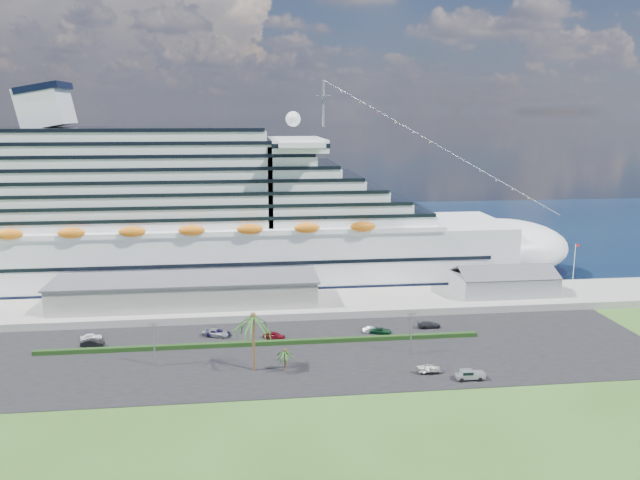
{
  "coord_description": "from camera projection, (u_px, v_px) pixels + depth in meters",
  "views": [
    {
      "loc": [
        -10.69,
        -102.08,
        45.79
      ],
      "look_at": [
        5.06,
        30.0,
        18.42
      ],
      "focal_mm": 35.0,
      "sensor_mm": 36.0,
      "label": 1
    }
  ],
  "objects": [
    {
      "name": "terminal_building",
      "position": [
        187.0,
        291.0,
        144.74
      ],
      "size": [
        61.0,
        15.0,
        6.3
      ],
      "color": "gray",
      "rests_on": "wharf"
    },
    {
      "name": "wharf",
      "position": [
        294.0,
        304.0,
        148.47
      ],
      "size": [
        240.0,
        20.0,
        1.8
      ],
      "primitive_type": "cube",
      "color": "gray",
      "rests_on": "ground"
    },
    {
      "name": "hedge",
      "position": [
        263.0,
        343.0,
        124.27
      ],
      "size": [
        88.0,
        1.1,
        0.9
      ],
      "primitive_type": "cube",
      "color": "black",
      "rests_on": "asphalt_lot"
    },
    {
      "name": "cruise_ship",
      "position": [
        206.0,
        223.0,
        166.13
      ],
      "size": [
        191.0,
        38.0,
        54.0
      ],
      "color": "silver",
      "rests_on": "ground"
    },
    {
      "name": "water",
      "position": [
        276.0,
        235.0,
        236.18
      ],
      "size": [
        420.0,
        160.0,
        0.02
      ],
      "primitive_type": "cube",
      "color": "black",
      "rests_on": "ground"
    },
    {
      "name": "lamp_post_right",
      "position": [
        411.0,
        328.0,
        118.77
      ],
      "size": [
        1.6,
        0.35,
        8.27
      ],
      "color": "gray",
      "rests_on": "asphalt_lot"
    },
    {
      "name": "palm_tall",
      "position": [
        253.0,
        322.0,
        110.62
      ],
      "size": [
        8.82,
        8.82,
        11.13
      ],
      "color": "#47301E",
      "rests_on": "ground"
    },
    {
      "name": "parked_car_5",
      "position": [
        372.0,
        330.0,
        131.45
      ],
      "size": [
        3.96,
        1.89,
        1.25
      ],
      "primitive_type": "imported",
      "rotation": [
        0.0,
        0.0,
        1.73
      ],
      "color": "#A4A5AB",
      "rests_on": "asphalt_lot"
    },
    {
      "name": "port_shed",
      "position": [
        504.0,
        283.0,
        153.79
      ],
      "size": [
        24.0,
        12.31,
        7.37
      ],
      "color": "gray",
      "rests_on": "wharf"
    },
    {
      "name": "parked_car_4",
      "position": [
        274.0,
        335.0,
        127.75
      ],
      "size": [
        4.83,
        3.44,
        1.53
      ],
      "primitive_type": "imported",
      "rotation": [
        0.0,
        0.0,
        1.16
      ],
      "color": "maroon",
      "rests_on": "asphalt_lot"
    },
    {
      "name": "ground",
      "position": [
        312.0,
        377.0,
        109.75
      ],
      "size": [
        420.0,
        420.0,
        0.0
      ],
      "primitive_type": "plane",
      "color": "#2E4C19",
      "rests_on": "ground"
    },
    {
      "name": "flagpole",
      "position": [
        574.0,
        266.0,
        155.11
      ],
      "size": [
        1.08,
        0.16,
        12.0
      ],
      "color": "silver",
      "rests_on": "wharf"
    },
    {
      "name": "asphalt_lot",
      "position": [
        306.0,
        353.0,
        120.43
      ],
      "size": [
        140.0,
        38.0,
        0.12
      ],
      "primitive_type": "cube",
      "color": "black",
      "rests_on": "ground"
    },
    {
      "name": "parked_car_7",
      "position": [
        429.0,
        325.0,
        134.28
      ],
      "size": [
        4.98,
        2.11,
        1.43
      ],
      "primitive_type": "imported",
      "rotation": [
        0.0,
        0.0,
        1.59
      ],
      "color": "#232429",
      "rests_on": "asphalt_lot"
    },
    {
      "name": "parked_car_0",
      "position": [
        91.0,
        337.0,
        126.96
      ],
      "size": [
        4.5,
        2.82,
        1.43
      ],
      "primitive_type": "imported",
      "rotation": [
        0.0,
        0.0,
        1.86
      ],
      "color": "white",
      "rests_on": "asphalt_lot"
    },
    {
      "name": "boat_trailer",
      "position": [
        429.0,
        368.0,
        110.84
      ],
      "size": [
        5.26,
        3.4,
        1.51
      ],
      "color": "gray",
      "rests_on": "asphalt_lot"
    },
    {
      "name": "palm_short",
      "position": [
        285.0,
        353.0,
        110.92
      ],
      "size": [
        3.53,
        3.53,
        4.56
      ],
      "color": "#47301E",
      "rests_on": "ground"
    },
    {
      "name": "parked_car_1",
      "position": [
        93.0,
        343.0,
        123.47
      ],
      "size": [
        4.62,
        1.83,
        1.5
      ],
      "primitive_type": "imported",
      "rotation": [
        0.0,
        0.0,
        1.52
      ],
      "color": "black",
      "rests_on": "asphalt_lot"
    },
    {
      "name": "parked_car_3",
      "position": [
        218.0,
        333.0,
        129.26
      ],
      "size": [
        5.09,
        2.18,
        1.46
      ],
      "primitive_type": "imported",
      "rotation": [
        0.0,
        0.0,
        1.54
      ],
      "color": "#181343",
      "rests_on": "asphalt_lot"
    },
    {
      "name": "parked_car_6",
      "position": [
        381.0,
        331.0,
        130.84
      ],
      "size": [
        4.94,
        3.57,
        1.25
      ],
      "primitive_type": "imported",
      "rotation": [
        0.0,
        0.0,
        1.2
      ],
      "color": "#0C311B",
      "rests_on": "asphalt_lot"
    },
    {
      "name": "parked_car_2",
      "position": [
        216.0,
        333.0,
        129.15
      ],
      "size": [
        6.19,
        4.54,
        1.56
      ],
      "primitive_type": "imported",
      "rotation": [
        0.0,
        0.0,
        1.18
      ],
      "color": "gray",
      "rests_on": "asphalt_lot"
    },
    {
      "name": "lamp_post_left",
      "position": [
        154.0,
        339.0,
        113.21
      ],
      "size": [
        1.6,
        0.35,
        8.27
      ],
      "color": "gray",
      "rests_on": "asphalt_lot"
    },
    {
      "name": "pickup_truck",
      "position": [
        470.0,
        374.0,
        108.16
      ],
      "size": [
        5.1,
        2.04,
        1.78
      ],
      "color": "black",
      "rests_on": "asphalt_lot"
    }
  ]
}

